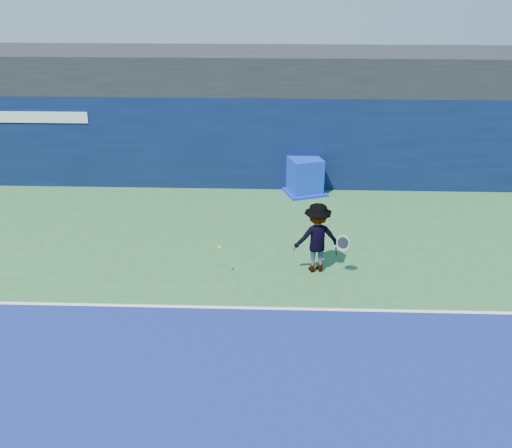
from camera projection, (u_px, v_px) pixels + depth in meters
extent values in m
plane|color=#2E6633|center=(203.00, 406.00, 9.76)|extent=(80.00, 80.00, 0.00)
cube|color=white|center=(219.00, 307.00, 12.47)|extent=(24.00, 0.10, 0.01)
cube|color=black|center=(241.00, 69.00, 18.61)|extent=(36.00, 3.00, 1.20)
cube|color=#0A163A|center=(239.00, 140.00, 18.60)|extent=(36.00, 1.00, 3.00)
cube|color=white|center=(17.00, 117.00, 18.00)|extent=(4.50, 0.04, 0.35)
cube|color=#0D2DB7|center=(305.00, 175.00, 18.28)|extent=(1.23, 1.23, 1.17)
cube|color=#0B26A4|center=(304.00, 191.00, 18.52)|extent=(1.54, 1.54, 0.08)
imported|color=white|center=(317.00, 238.00, 13.60)|extent=(1.24, 0.86, 1.75)
cylinder|color=black|center=(336.00, 251.00, 13.46)|extent=(0.08, 0.15, 0.28)
torus|color=silver|center=(343.00, 243.00, 13.30)|extent=(0.32, 0.18, 0.31)
cylinder|color=black|center=(343.00, 243.00, 13.30)|extent=(0.27, 0.14, 0.27)
sphere|color=yellow|center=(220.00, 247.00, 13.33)|extent=(0.07, 0.07, 0.07)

